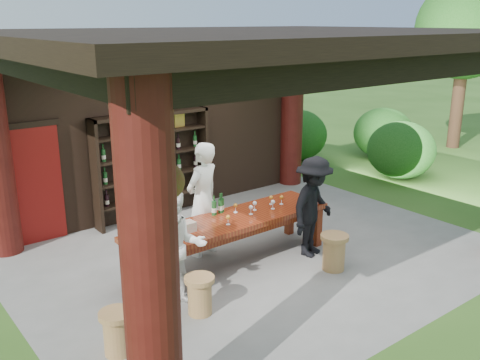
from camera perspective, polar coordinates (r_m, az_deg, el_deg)
ground at (r=8.76m, az=1.62°, el=-7.82°), size 90.00×90.00×0.00m
pavilion at (r=8.43m, az=-0.19°, el=6.42°), size 7.50×6.00×3.60m
wine_shelf at (r=10.09m, az=-9.30°, el=1.47°), size 2.30×0.35×2.03m
tasting_table at (r=8.15m, az=-1.07°, el=-4.91°), size 3.39×0.91×0.75m
stool_near_left at (r=7.01m, az=-4.32°, el=-12.05°), size 0.39×0.39×0.52m
stool_near_right at (r=8.24m, az=9.99°, el=-7.49°), size 0.42×0.42×0.56m
stool_far_left at (r=6.40m, az=-12.96°, el=-15.47°), size 0.40×0.40×0.52m
host at (r=8.44m, az=-3.99°, el=-2.10°), size 0.77×0.62×1.84m
guest_woman at (r=6.96m, az=-6.73°, el=-7.41°), size 0.94×0.83×1.61m
guest_man at (r=8.51m, az=7.84°, el=-2.85°), size 1.18×0.89×1.62m
table_bottles at (r=8.29m, az=-2.28°, el=-2.54°), size 0.25×0.11×0.31m
table_glasses at (r=8.40m, az=1.82°, el=-2.85°), size 1.30×0.41×0.15m
napkin_basket at (r=7.64m, az=-5.80°, el=-5.01°), size 0.26×0.18×0.14m
shrubs at (r=10.23m, az=7.71°, el=-0.89°), size 14.84×9.28×1.36m
trees at (r=11.25m, az=12.91°, el=14.95°), size 20.48×11.50×4.80m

